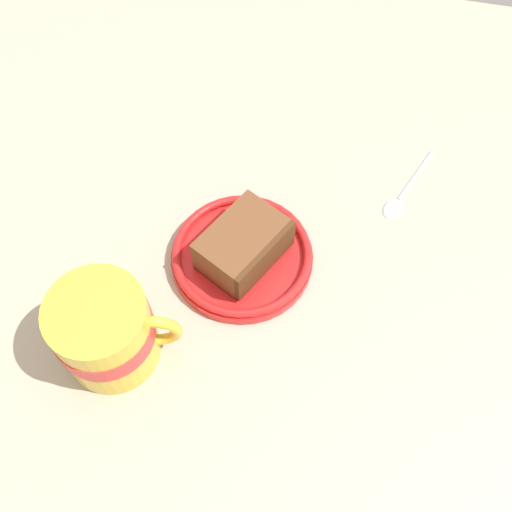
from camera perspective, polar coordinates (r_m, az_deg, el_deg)
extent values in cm
cube|color=tan|center=(62.69, 0.31, -7.04)|extent=(110.53, 110.53, 2.87)
cylinder|color=red|center=(64.23, -1.33, -0.18)|extent=(15.07, 15.07, 1.09)
torus|color=red|center=(63.37, -1.34, 0.26)|extent=(14.76, 14.76, 0.90)
cube|color=#472814|center=(63.49, -1.34, 0.20)|extent=(10.55, 9.21, 0.60)
cube|color=brown|center=(61.50, -1.39, 1.27)|extent=(10.55, 9.21, 4.02)
cube|color=#472814|center=(60.46, 0.91, -0.39)|extent=(8.18, 4.61, 4.02)
cylinder|color=gold|center=(57.65, -14.11, -6.94)|extent=(9.12, 9.12, 9.51)
cylinder|color=red|center=(57.07, -14.24, -6.68)|extent=(9.31, 9.31, 2.45)
cylinder|color=#47230F|center=(55.47, -14.64, -5.95)|extent=(8.03, 8.03, 0.40)
torus|color=gold|center=(56.74, -9.59, -7.01)|extent=(2.21, 5.32, 5.22)
ellipsoid|color=silver|center=(69.61, 12.85, 4.56)|extent=(3.53, 2.98, 0.80)
cylinder|color=silver|center=(73.21, 14.94, 7.51)|extent=(8.08, 3.67, 0.50)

